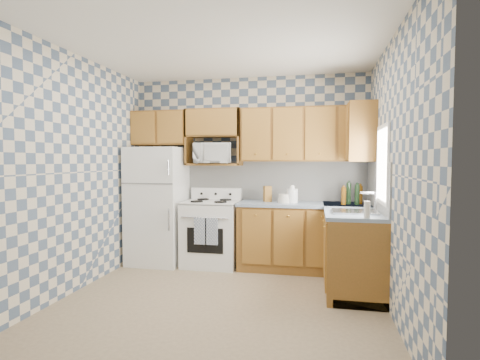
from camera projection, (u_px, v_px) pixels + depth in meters
name	position (u px, v px, depth m)	size (l,w,h in m)	color
floor	(222.00, 300.00, 4.01)	(3.40, 3.40, 0.00)	#7B664E
back_wall	(248.00, 170.00, 5.50)	(3.40, 0.02, 2.70)	#4B5E79
right_wall	(392.00, 175.00, 3.60)	(0.02, 3.20, 2.70)	#4B5E79
backsplash_back	(275.00, 181.00, 5.42)	(2.60, 0.01, 0.56)	silver
backsplash_right	(377.00, 185.00, 4.39)	(0.01, 1.60, 0.56)	silver
refrigerator	(158.00, 205.00, 5.44)	(0.75, 0.70, 1.68)	white
stove_body	(212.00, 234.00, 5.33)	(0.76, 0.65, 0.90)	white
cooktop	(211.00, 202.00, 5.30)	(0.76, 0.65, 0.03)	silver
backguard	(217.00, 194.00, 5.57)	(0.76, 0.08, 0.17)	white
dish_towel_left	(200.00, 231.00, 4.99)	(0.17, 0.03, 0.36)	navy
dish_towel_right	(211.00, 231.00, 4.96)	(0.17, 0.03, 0.36)	navy
base_cabinets_back	(304.00, 238.00, 5.09)	(1.75, 0.60, 0.88)	brown
base_cabinets_right	(351.00, 248.00, 4.49)	(0.60, 1.60, 0.88)	brown
countertop_back	(304.00, 204.00, 5.06)	(1.77, 0.63, 0.04)	slate
countertop_right	(351.00, 210.00, 4.47)	(0.63, 1.60, 0.04)	slate
upper_cabinets_back	(305.00, 135.00, 5.15)	(1.75, 0.33, 0.74)	brown
upper_cabinets_fridge	(161.00, 128.00, 5.57)	(0.82, 0.33, 0.50)	brown
upper_cabinets_right	(360.00, 133.00, 4.83)	(0.33, 0.70, 0.74)	brown
microwave_shelf	(214.00, 165.00, 5.43)	(0.80, 0.33, 0.03)	brown
microwave	(213.00, 153.00, 5.37)	(0.53, 0.36, 0.29)	white
sink	(354.00, 212.00, 4.12)	(0.48, 0.40, 0.03)	#B7B7BC
window	(383.00, 165.00, 4.04)	(0.02, 0.66, 0.86)	white
bottle_0	(349.00, 193.00, 4.91)	(0.06, 0.06, 0.28)	black
bottle_1	(357.00, 195.00, 4.83)	(0.06, 0.06, 0.26)	black
bottle_2	(360.00, 195.00, 4.92)	(0.06, 0.06, 0.24)	#5B3409
bottle_3	(344.00, 196.00, 4.85)	(0.06, 0.06, 0.23)	#5B3409
knife_block	(267.00, 194.00, 5.21)	(0.10, 0.10, 0.22)	brown
electric_kettle	(292.00, 196.00, 5.06)	(0.15, 0.15, 0.19)	white
food_containers	(284.00, 198.00, 5.07)	(0.18, 0.18, 0.12)	beige
soap_bottle	(367.00, 210.00, 3.71)	(0.06, 0.06, 0.17)	beige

